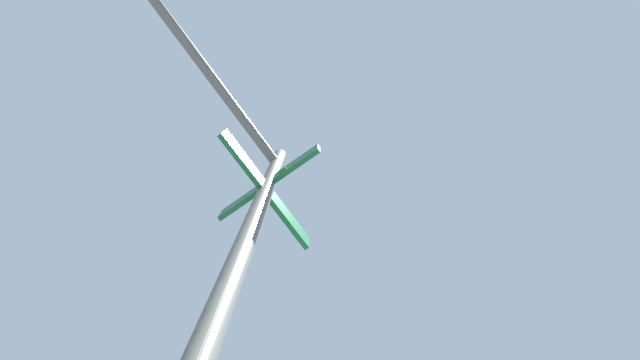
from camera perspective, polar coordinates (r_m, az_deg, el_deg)
traffic_signal_near at (r=3.35m, az=-23.27°, el=17.32°), size 1.99×3.61×5.63m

